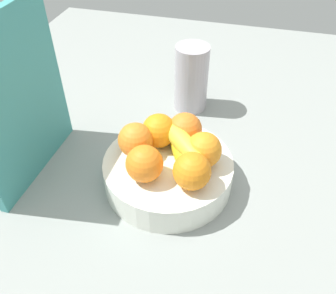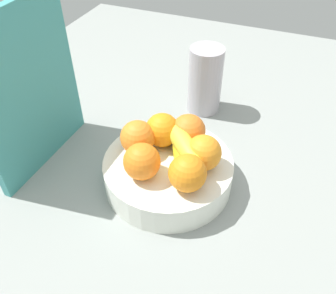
{
  "view_description": "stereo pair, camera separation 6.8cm",
  "coord_description": "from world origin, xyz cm",
  "px_view_note": "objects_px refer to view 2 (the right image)",
  "views": [
    {
      "loc": [
        -52.35,
        -12.68,
        58.46
      ],
      "look_at": [
        -0.05,
        1.11,
        10.46
      ],
      "focal_mm": 38.24,
      "sensor_mm": 36.0,
      "label": 1
    },
    {
      "loc": [
        -50.22,
        -19.09,
        58.46
      ],
      "look_at": [
        -0.05,
        1.11,
        10.46
      ],
      "focal_mm": 38.24,
      "sensor_mm": 36.0,
      "label": 2
    }
  ],
  "objects_px": {
    "orange_back_right": "(188,131)",
    "thermos_tumbler": "(205,80)",
    "fruit_bowl": "(168,172)",
    "orange_front_left": "(138,137)",
    "orange_center": "(188,173)",
    "orange_top_stack": "(162,130)",
    "orange_front_right": "(142,162)",
    "banana_bunch": "(183,147)",
    "orange_back_left": "(203,153)",
    "cutting_board": "(29,92)"
  },
  "relations": [
    {
      "from": "fruit_bowl",
      "to": "orange_back_right",
      "type": "height_order",
      "value": "orange_back_right"
    },
    {
      "from": "orange_top_stack",
      "to": "thermos_tumbler",
      "type": "bearing_deg",
      "value": -4.3
    },
    {
      "from": "fruit_bowl",
      "to": "orange_front_right",
      "type": "xyz_separation_m",
      "value": [
        -0.06,
        0.03,
        0.07
      ]
    },
    {
      "from": "orange_front_left",
      "to": "orange_top_stack",
      "type": "relative_size",
      "value": 1.0
    },
    {
      "from": "orange_front_left",
      "to": "cutting_board",
      "type": "height_order",
      "value": "cutting_board"
    },
    {
      "from": "orange_top_stack",
      "to": "fruit_bowl",
      "type": "bearing_deg",
      "value": -146.08
    },
    {
      "from": "orange_front_left",
      "to": "orange_center",
      "type": "height_order",
      "value": "same"
    },
    {
      "from": "orange_top_stack",
      "to": "orange_front_right",
      "type": "bearing_deg",
      "value": -179.55
    },
    {
      "from": "fruit_bowl",
      "to": "orange_back_left",
      "type": "distance_m",
      "value": 0.1
    },
    {
      "from": "banana_bunch",
      "to": "thermos_tumbler",
      "type": "distance_m",
      "value": 0.28
    },
    {
      "from": "orange_back_left",
      "to": "banana_bunch",
      "type": "distance_m",
      "value": 0.05
    },
    {
      "from": "orange_back_right",
      "to": "banana_bunch",
      "type": "bearing_deg",
      "value": -173.79
    },
    {
      "from": "orange_front_left",
      "to": "orange_center",
      "type": "bearing_deg",
      "value": -114.05
    },
    {
      "from": "orange_front_right",
      "to": "orange_front_left",
      "type": "bearing_deg",
      "value": 31.98
    },
    {
      "from": "orange_front_right",
      "to": "orange_center",
      "type": "height_order",
      "value": "same"
    },
    {
      "from": "thermos_tumbler",
      "to": "orange_back_left",
      "type": "bearing_deg",
      "value": -163.37
    },
    {
      "from": "thermos_tumbler",
      "to": "orange_front_right",
      "type": "bearing_deg",
      "value": 177.1
    },
    {
      "from": "orange_center",
      "to": "banana_bunch",
      "type": "xyz_separation_m",
      "value": [
        0.07,
        0.04,
        -0.01
      ]
    },
    {
      "from": "orange_back_left",
      "to": "fruit_bowl",
      "type": "bearing_deg",
      "value": 100.49
    },
    {
      "from": "orange_front_right",
      "to": "orange_top_stack",
      "type": "xyz_separation_m",
      "value": [
        0.11,
        0.0,
        0.0
      ]
    },
    {
      "from": "orange_back_left",
      "to": "orange_back_right",
      "type": "xyz_separation_m",
      "value": [
        0.05,
        0.05,
        0.0
      ]
    },
    {
      "from": "orange_front_left",
      "to": "orange_center",
      "type": "distance_m",
      "value": 0.14
    },
    {
      "from": "orange_front_right",
      "to": "orange_back_right",
      "type": "distance_m",
      "value": 0.13
    },
    {
      "from": "orange_back_right",
      "to": "orange_front_left",
      "type": "bearing_deg",
      "value": 123.34
    },
    {
      "from": "orange_front_right",
      "to": "cutting_board",
      "type": "xyz_separation_m",
      "value": [
        0.03,
        0.27,
        0.08
      ]
    },
    {
      "from": "orange_back_left",
      "to": "thermos_tumbler",
      "type": "height_order",
      "value": "thermos_tumbler"
    },
    {
      "from": "orange_back_right",
      "to": "orange_top_stack",
      "type": "relative_size",
      "value": 1.0
    },
    {
      "from": "orange_front_right",
      "to": "banana_bunch",
      "type": "xyz_separation_m",
      "value": [
        0.08,
        -0.06,
        -0.01
      ]
    },
    {
      "from": "fruit_bowl",
      "to": "cutting_board",
      "type": "bearing_deg",
      "value": 94.91
    },
    {
      "from": "banana_bunch",
      "to": "orange_front_left",
      "type": "bearing_deg",
      "value": 97.25
    },
    {
      "from": "orange_back_right",
      "to": "cutting_board",
      "type": "relative_size",
      "value": 0.21
    },
    {
      "from": "orange_back_left",
      "to": "orange_back_right",
      "type": "height_order",
      "value": "same"
    },
    {
      "from": "thermos_tumbler",
      "to": "cutting_board",
      "type": "bearing_deg",
      "value": 138.8
    },
    {
      "from": "orange_front_left",
      "to": "orange_back_left",
      "type": "relative_size",
      "value": 1.0
    },
    {
      "from": "orange_back_right",
      "to": "orange_top_stack",
      "type": "bearing_deg",
      "value": 108.55
    },
    {
      "from": "orange_front_left",
      "to": "thermos_tumbler",
      "type": "height_order",
      "value": "thermos_tumbler"
    },
    {
      "from": "fruit_bowl",
      "to": "orange_center",
      "type": "xyz_separation_m",
      "value": [
        -0.05,
        -0.06,
        0.07
      ]
    },
    {
      "from": "fruit_bowl",
      "to": "orange_back_right",
      "type": "distance_m",
      "value": 0.1
    },
    {
      "from": "orange_front_right",
      "to": "orange_back_right",
      "type": "relative_size",
      "value": 1.0
    },
    {
      "from": "fruit_bowl",
      "to": "orange_front_left",
      "type": "height_order",
      "value": "orange_front_left"
    },
    {
      "from": "orange_front_right",
      "to": "thermos_tumbler",
      "type": "xyz_separation_m",
      "value": [
        0.35,
        -0.02,
        -0.01
      ]
    },
    {
      "from": "banana_bunch",
      "to": "thermos_tumbler",
      "type": "height_order",
      "value": "thermos_tumbler"
    },
    {
      "from": "orange_front_right",
      "to": "orange_center",
      "type": "distance_m",
      "value": 0.09
    },
    {
      "from": "fruit_bowl",
      "to": "orange_top_stack",
      "type": "distance_m",
      "value": 0.09
    },
    {
      "from": "orange_top_stack",
      "to": "orange_back_right",
      "type": "bearing_deg",
      "value": -71.45
    },
    {
      "from": "fruit_bowl",
      "to": "orange_front_right",
      "type": "height_order",
      "value": "orange_front_right"
    },
    {
      "from": "orange_back_right",
      "to": "thermos_tumbler",
      "type": "distance_m",
      "value": 0.23
    },
    {
      "from": "fruit_bowl",
      "to": "banana_bunch",
      "type": "distance_m",
      "value": 0.07
    },
    {
      "from": "orange_center",
      "to": "orange_top_stack",
      "type": "height_order",
      "value": "same"
    },
    {
      "from": "orange_center",
      "to": "orange_back_right",
      "type": "relative_size",
      "value": 1.0
    }
  ]
}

